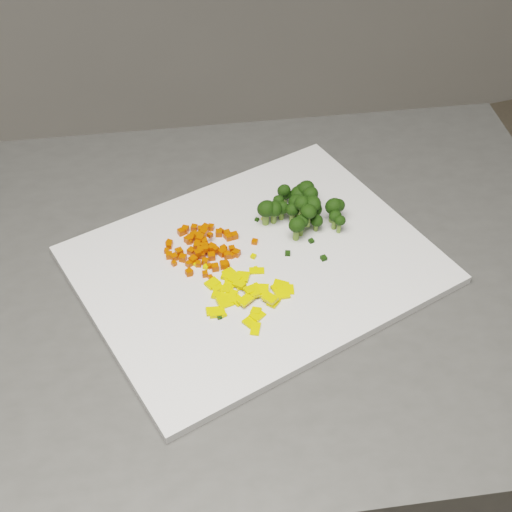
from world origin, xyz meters
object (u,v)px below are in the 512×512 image
object	(u,v)px
cutting_board	(256,265)
broccoli_pile	(306,204)
counter_block	(235,458)
carrot_pile	(203,244)
pepper_pile	(254,291)

from	to	relation	value
cutting_board	broccoli_pile	world-z (taller)	broccoli_pile
counter_block	carrot_pile	size ratio (longest dim) A/B	10.01
cutting_board	broccoli_pile	bearing A→B (deg)	32.37
counter_block	cutting_board	xyz separation A→B (m)	(0.04, -0.00, 0.46)
cutting_board	pepper_pile	xyz separation A→B (m)	(-0.02, -0.05, 0.01)
carrot_pile	pepper_pile	distance (m)	0.10
pepper_pile	broccoli_pile	bearing A→B (deg)	45.20
counter_block	carrot_pile	distance (m)	0.48
pepper_pile	broccoli_pile	distance (m)	0.15
carrot_pile	broccoli_pile	xyz separation A→B (m)	(0.14, 0.02, 0.01)
broccoli_pile	counter_block	bearing A→B (deg)	-156.70
broccoli_pile	carrot_pile	bearing A→B (deg)	-173.42
counter_block	pepper_pile	xyz separation A→B (m)	(0.02, -0.05, 0.47)
counter_block	broccoli_pile	size ratio (longest dim) A/B	8.34
counter_block	cutting_board	size ratio (longest dim) A/B	2.23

